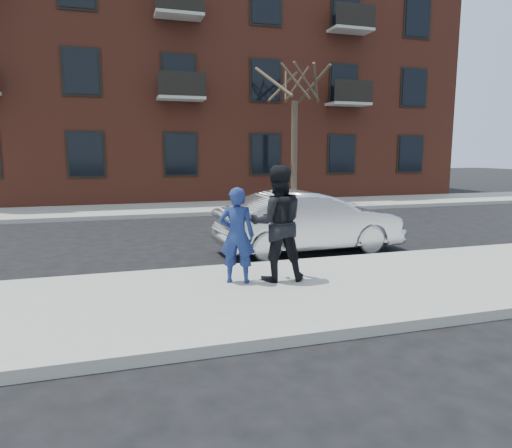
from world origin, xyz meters
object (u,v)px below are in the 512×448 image
object	(u,v)px
street_tree	(295,71)
man_peacoat	(277,223)
silver_sedan	(309,222)
man_hoodie	(237,235)

from	to	relation	value
street_tree	man_peacoat	world-z (taller)	street_tree
silver_sedan	man_hoodie	bearing A→B (deg)	133.28
street_tree	man_hoodie	xyz separation A→B (m)	(-5.23, -10.65, -4.58)
street_tree	man_peacoat	distance (m)	12.42
silver_sedan	man_hoodie	distance (m)	3.39
silver_sedan	man_peacoat	size ratio (longest dim) A/B	2.22
man_hoodie	street_tree	bearing A→B (deg)	-94.50
street_tree	man_hoodie	bearing A→B (deg)	-116.14
silver_sedan	man_hoodie	size ratio (longest dim) A/B	2.70
street_tree	silver_sedan	xyz separation A→B (m)	(-2.88, -8.22, -4.82)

